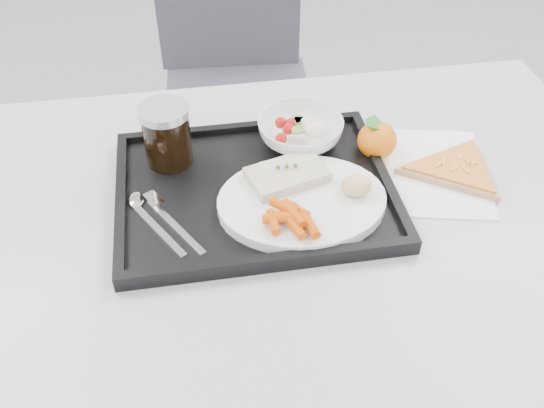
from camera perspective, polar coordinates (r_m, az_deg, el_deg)
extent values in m
cube|color=#AAAAAC|center=(0.99, 1.61, -1.22)|extent=(1.20, 0.80, 0.03)
cylinder|color=#47474C|center=(1.54, -21.43, -4.90)|extent=(0.04, 0.04, 0.72)
cylinder|color=#47474C|center=(1.64, 17.95, -0.43)|extent=(0.04, 0.04, 0.72)
cube|color=#393941|center=(1.79, -3.11, 9.52)|extent=(0.45, 0.45, 0.04)
cylinder|color=#47474C|center=(1.79, -7.86, -0.55)|extent=(0.03, 0.03, 0.43)
cylinder|color=#47474C|center=(1.82, 3.51, 0.71)|extent=(0.03, 0.03, 0.43)
cylinder|color=#47474C|center=(2.07, -8.48, 6.18)|extent=(0.03, 0.03, 0.43)
cylinder|color=#47474C|center=(2.09, 1.44, 7.20)|extent=(0.03, 0.03, 0.43)
cube|color=black|center=(1.01, -1.64, 1.19)|extent=(0.45, 0.35, 0.01)
cube|color=black|center=(1.13, -2.87, 7.23)|extent=(0.45, 0.02, 0.01)
cube|color=black|center=(0.88, -0.09, -5.24)|extent=(0.45, 0.02, 0.01)
cube|color=black|center=(1.04, 10.27, 3.02)|extent=(0.02, 0.32, 0.01)
cube|color=black|center=(1.00, -14.06, 0.40)|extent=(0.02, 0.32, 0.01)
cylinder|color=white|center=(0.96, 2.83, 0.22)|extent=(0.27, 0.27, 0.02)
cube|color=beige|center=(0.99, 1.44, 2.80)|extent=(0.14, 0.11, 0.02)
sphere|color=#236B1C|center=(0.98, 0.59, 3.49)|extent=(0.01, 0.01, 0.01)
sphere|color=#236B1C|center=(0.98, 1.40, 3.57)|extent=(0.01, 0.01, 0.01)
sphere|color=#236B1C|center=(0.98, 2.20, 3.65)|extent=(0.01, 0.01, 0.01)
ellipsoid|color=#EFD284|center=(0.96, 7.95, 1.74)|extent=(0.06, 0.05, 0.03)
imported|color=white|center=(1.09, 2.68, 6.84)|extent=(0.15, 0.15, 0.05)
cylinder|color=black|center=(1.04, -9.84, 6.21)|extent=(0.08, 0.08, 0.10)
cylinder|color=#A5A8AD|center=(1.01, -10.18, 8.58)|extent=(0.08, 0.08, 0.01)
cube|color=silver|center=(0.94, -10.75, -2.31)|extent=(0.08, 0.14, 0.00)
ellipsoid|color=silver|center=(1.00, -12.68, 0.39)|extent=(0.04, 0.05, 0.01)
cube|color=silver|center=(0.94, -9.06, -2.12)|extent=(0.08, 0.14, 0.00)
cube|color=silver|center=(1.00, -11.07, 0.48)|extent=(0.04, 0.04, 0.00)
cube|color=white|center=(1.09, 13.13, 3.11)|extent=(0.30, 0.29, 0.00)
ellipsoid|color=orange|center=(1.09, 9.87, 5.91)|extent=(0.07, 0.07, 0.06)
cube|color=#236B1C|center=(1.07, 10.05, 7.20)|extent=(0.04, 0.05, 0.02)
cube|color=#236B1C|center=(1.07, 10.05, 7.20)|extent=(0.05, 0.03, 0.02)
cylinder|color=tan|center=(1.09, 16.87, 3.09)|extent=(0.24, 0.24, 0.01)
cylinder|color=red|center=(1.09, 16.95, 3.41)|extent=(0.21, 0.21, 0.00)
cube|color=#EABC47|center=(1.10, 18.09, 3.72)|extent=(0.01, 0.02, 0.00)
cube|color=#EABC47|center=(1.08, 15.47, 3.62)|extent=(0.02, 0.01, 0.00)
cube|color=#EABC47|center=(1.08, 17.75, 3.09)|extent=(0.01, 0.02, 0.00)
cube|color=#EABC47|center=(1.10, 18.32, 3.68)|extent=(0.02, 0.00, 0.00)
cube|color=#EABC47|center=(1.08, 16.82, 3.22)|extent=(0.02, 0.01, 0.00)
cube|color=#EABC47|center=(1.09, 15.86, 3.84)|extent=(0.01, 0.02, 0.00)
cube|color=#EABC47|center=(1.11, 17.31, 4.28)|extent=(0.02, 0.02, 0.00)
cylinder|color=#CB4906|center=(0.90, 3.65, -2.05)|extent=(0.02, 0.05, 0.02)
cylinder|color=#CB4906|center=(0.91, 2.67, -0.97)|extent=(0.03, 0.05, 0.02)
cylinder|color=#CB4906|center=(0.89, 2.17, -2.17)|extent=(0.03, 0.05, 0.02)
cylinder|color=#CB4906|center=(0.91, 1.61, -1.14)|extent=(0.05, 0.02, 0.02)
cylinder|color=#CB4906|center=(0.91, 1.43, -1.38)|extent=(0.05, 0.03, 0.02)
cylinder|color=#CB4906|center=(0.90, 2.20, -1.06)|extent=(0.03, 0.05, 0.02)
cylinder|color=#CB4906|center=(0.90, 0.13, -1.73)|extent=(0.02, 0.05, 0.02)
cylinder|color=#CB4906|center=(0.91, 1.15, -0.29)|extent=(0.04, 0.04, 0.02)
cylinder|color=#CB4906|center=(0.92, 2.26, -0.48)|extent=(0.04, 0.05, 0.02)
cylinder|color=#CB4906|center=(0.90, 0.51, -1.35)|extent=(0.05, 0.02, 0.02)
sphere|color=#A3130F|center=(1.05, 0.88, 6.16)|extent=(0.02, 0.02, 0.02)
sphere|color=#A3130F|center=(1.09, 0.81, 7.64)|extent=(0.02, 0.02, 0.02)
sphere|color=#A3130F|center=(1.07, 1.53, 7.07)|extent=(0.02, 0.02, 0.02)
sphere|color=#A3130F|center=(1.08, 1.78, 7.53)|extent=(0.02, 0.02, 0.02)
ellipsoid|color=silver|center=(1.07, 3.75, 6.91)|extent=(0.03, 0.03, 0.02)
ellipsoid|color=silver|center=(1.08, 4.49, 7.02)|extent=(0.03, 0.03, 0.02)
ellipsoid|color=silver|center=(1.09, 3.36, 7.50)|extent=(0.03, 0.03, 0.02)
ellipsoid|color=silver|center=(1.07, 3.81, 6.96)|extent=(0.03, 0.03, 0.02)
cube|color=olive|center=(1.09, 2.66, 7.82)|extent=(0.03, 0.03, 0.00)
cube|color=olive|center=(1.06, 2.42, 6.98)|extent=(0.02, 0.02, 0.00)
cube|color=olive|center=(1.09, 2.47, 7.96)|extent=(0.03, 0.03, 0.00)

